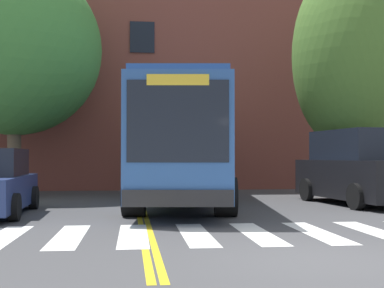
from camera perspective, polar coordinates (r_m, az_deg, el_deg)
The scene contains 9 objects.
ground_plane at distance 8.23m, azimuth 14.64°, elevation -11.93°, with size 120.00×120.00×0.00m, color #424244.
crosswalk at distance 10.73m, azimuth 6.93°, elevation -9.43°, with size 10.27×3.25×0.01m.
lane_line_yellow_inner at distance 24.37m, azimuth -6.14°, elevation -4.88°, with size 0.12×36.00×0.01m, color gold.
lane_line_yellow_outer at distance 24.38m, azimuth -5.76°, elevation -4.88°, with size 0.12×36.00×0.01m, color gold.
city_bus at distance 16.96m, azimuth -1.07°, elevation 0.15°, with size 3.73×11.48×3.55m.
car_black_far_lane at distance 17.73m, azimuth 17.21°, elevation -2.57°, with size 2.61×5.36×2.35m.
street_tree_curbside_large at distance 20.84m, azimuth 16.19°, elevation 8.97°, with size 5.50×5.45×8.77m.
street_tree_curbside_small at distance 21.72m, azimuth -18.37°, elevation 9.62°, with size 8.03×8.31×8.93m.
building_facade at distance 28.87m, azimuth -5.56°, elevation 8.61°, with size 40.04×9.04×12.98m.
Camera 1 is at (-2.94, -7.53, 1.52)m, focal length 50.00 mm.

